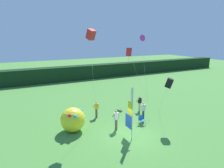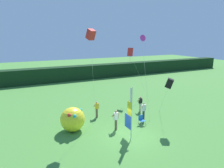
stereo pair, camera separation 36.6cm
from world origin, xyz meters
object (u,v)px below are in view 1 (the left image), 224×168
(kite_red_box_2, at_px, (91,35))
(person_near_banner, at_px, (143,110))
(person_mid_field, at_px, (96,109))
(folding_chair, at_px, (141,119))
(banner_flag, at_px, (130,114))
(person_far_left, at_px, (116,119))
(kite_red_diamond_3, at_px, (129,54))
(inflatable_balloon, at_px, (73,120))
(person_far_right, at_px, (140,103))
(kite_magenta_delta_0, at_px, (142,39))
(kite_black_box_1, at_px, (169,83))

(kite_red_box_2, bearing_deg, person_near_banner, -10.91)
(person_mid_field, xyz_separation_m, folding_chair, (3.08, -3.47, -0.40))
(banner_flag, relative_size, person_near_banner, 2.41)
(person_far_left, height_order, kite_red_diamond_3, kite_red_diamond_3)
(person_mid_field, distance_m, kite_red_diamond_3, 8.99)
(person_far_left, relative_size, kite_red_diamond_3, 0.27)
(person_near_banner, relative_size, person_mid_field, 1.05)
(kite_red_box_2, relative_size, kite_red_diamond_3, 1.30)
(inflatable_balloon, height_order, folding_chair, inflatable_balloon)
(person_far_left, relative_size, kite_red_box_2, 0.21)
(inflatable_balloon, distance_m, kite_red_diamond_3, 12.03)
(person_far_right, distance_m, inflatable_balloon, 8.02)
(person_mid_field, bearing_deg, banner_flag, -82.01)
(folding_chair, distance_m, kite_red_box_2, 8.89)
(person_near_banner, xyz_separation_m, kite_red_diamond_3, (2.43, 6.59, 4.98))
(kite_magenta_delta_0, height_order, kite_red_box_2, kite_red_box_2)
(person_mid_field, distance_m, person_far_right, 4.95)
(person_far_left, relative_size, kite_black_box_1, 0.40)
(kite_red_box_2, bearing_deg, banner_flag, -62.77)
(banner_flag, distance_m, kite_magenta_delta_0, 7.16)
(banner_flag, relative_size, folding_chair, 4.87)
(banner_flag, distance_m, kite_black_box_1, 4.80)
(person_near_banner, height_order, folding_chair, person_near_banner)
(person_far_right, height_order, kite_red_box_2, kite_red_box_2)
(person_mid_field, bearing_deg, kite_magenta_delta_0, -30.04)
(kite_red_box_2, bearing_deg, inflatable_balloon, -173.58)
(kite_black_box_1, bearing_deg, banner_flag, -173.17)
(kite_black_box_1, bearing_deg, person_mid_field, 137.55)
(person_far_left, relative_size, person_far_right, 1.06)
(person_near_banner, distance_m, folding_chair, 1.24)
(person_far_left, xyz_separation_m, kite_red_box_2, (-1.52, 1.68, 7.20))
(person_mid_field, relative_size, kite_red_box_2, 0.20)
(person_mid_field, bearing_deg, person_far_right, -6.34)
(person_far_right, height_order, kite_black_box_1, kite_black_box_1)
(kite_magenta_delta_0, bearing_deg, person_mid_field, 149.96)
(kite_red_box_2, xyz_separation_m, kite_red_diamond_3, (7.39, 5.63, -2.23))
(kite_black_box_1, distance_m, kite_red_box_2, 8.01)
(kite_red_diamond_3, bearing_deg, person_far_left, -128.73)
(kite_magenta_delta_0, height_order, kite_black_box_1, kite_magenta_delta_0)
(kite_red_diamond_3, bearing_deg, kite_red_box_2, -142.67)
(kite_red_diamond_3, bearing_deg, person_far_right, -107.32)
(banner_flag, xyz_separation_m, kite_red_diamond_3, (5.59, 9.12, 3.87))
(person_far_right, bearing_deg, person_mid_field, 173.66)
(person_near_banner, height_order, kite_magenta_delta_0, kite_magenta_delta_0)
(person_far_left, bearing_deg, kite_red_box_2, 132.24)
(inflatable_balloon, distance_m, kite_magenta_delta_0, 9.55)
(person_near_banner, bearing_deg, kite_red_box_2, 169.09)
(person_far_left, bearing_deg, person_mid_field, 97.71)
(person_far_right, xyz_separation_m, kite_black_box_1, (0.17, -4.11, 3.09))
(person_far_left, distance_m, person_far_right, 5.28)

